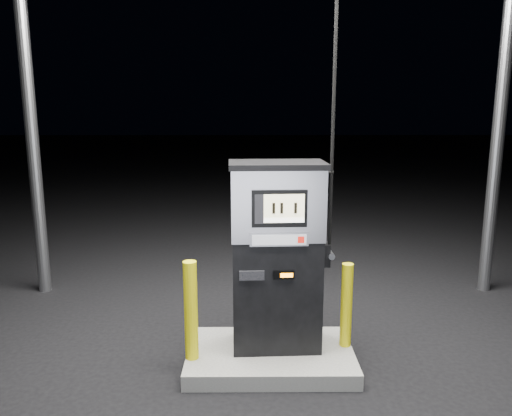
{
  "coord_description": "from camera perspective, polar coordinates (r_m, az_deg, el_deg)",
  "views": [
    {
      "loc": [
        -0.17,
        -4.46,
        2.46
      ],
      "look_at": [
        -0.14,
        0.0,
        1.55
      ],
      "focal_mm": 35.0,
      "sensor_mm": 36.0,
      "label": 1
    }
  ],
  "objects": [
    {
      "name": "ground",
      "position": [
        5.1,
        1.64,
        -17.34
      ],
      "size": [
        80.0,
        80.0,
        0.0
      ],
      "primitive_type": "plane",
      "color": "black",
      "rests_on": "ground"
    },
    {
      "name": "pump_island",
      "position": [
        5.06,
        1.65,
        -16.6
      ],
      "size": [
        1.6,
        1.0,
        0.15
      ],
      "primitive_type": "cube",
      "color": "#5F5F5B",
      "rests_on": "ground"
    },
    {
      "name": "fuel_dispenser",
      "position": [
        4.77,
        2.4,
        -5.31
      ],
      "size": [
        1.0,
        0.57,
        3.76
      ],
      "rotation": [
        0.0,
        0.0,
        0.04
      ],
      "color": "black",
      "rests_on": "pump_island"
    },
    {
      "name": "bollard_left",
      "position": [
        4.72,
        -7.45,
        -11.55
      ],
      "size": [
        0.14,
        0.14,
        0.94
      ],
      "primitive_type": "cylinder",
      "rotation": [
        0.0,
        0.0,
        -0.12
      ],
      "color": "yellow",
      "rests_on": "pump_island"
    },
    {
      "name": "bollard_right",
      "position": [
        5.01,
        10.3,
        -10.87
      ],
      "size": [
        0.11,
        0.11,
        0.84
      ],
      "primitive_type": "cylinder",
      "rotation": [
        0.0,
        0.0,
        -0.01
      ],
      "color": "yellow",
      "rests_on": "pump_island"
    }
  ]
}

